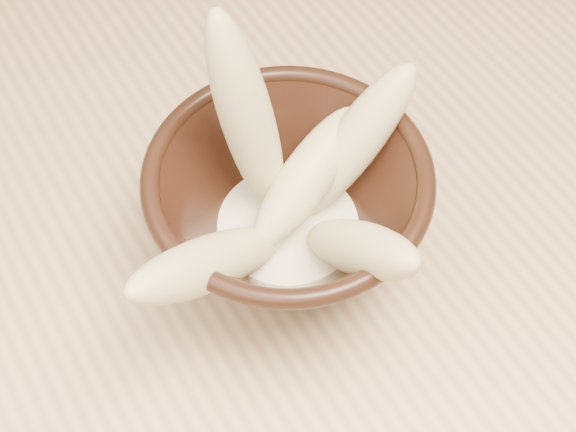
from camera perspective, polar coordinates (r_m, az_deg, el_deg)
The scene contains 8 objects.
table at distance 0.63m, azimuth 5.36°, elevation -5.30°, with size 1.20×0.80×0.75m.
bowl at distance 0.51m, azimuth 0.00°, elevation 0.52°, with size 0.18×0.18×0.10m.
milk_puddle at distance 0.53m, azimuth 0.00°, elevation -0.93°, with size 0.10×0.10×0.01m, color beige.
banana_upright at distance 0.48m, azimuth -2.93°, elevation 6.94°, with size 0.03×0.03×0.15m, color #D0BD7A.
banana_left at distance 0.46m, azimuth -5.52°, elevation -3.34°, with size 0.03×0.03×0.14m, color #D0BD7A.
banana_right at distance 0.51m, azimuth 4.68°, elevation 5.18°, with size 0.03×0.03×0.12m, color #D0BD7A.
banana_across at distance 0.50m, azimuth 1.32°, elevation 2.77°, with size 0.03×0.03×0.11m, color #D0BD7A.
banana_front at distance 0.47m, azimuth 5.09°, elevation -2.30°, with size 0.03×0.03×0.12m, color #D0BD7A.
Camera 1 is at (-0.20, -0.22, 1.23)m, focal length 50.00 mm.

